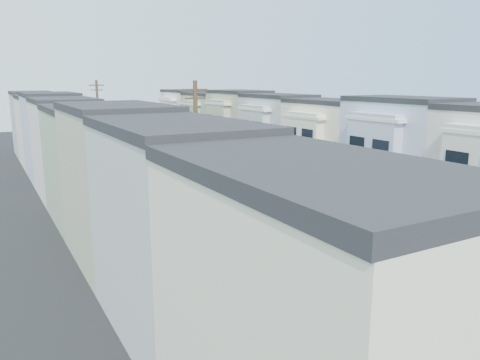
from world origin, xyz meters
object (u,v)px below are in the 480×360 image
object	(u,v)px
parked_right_a	(466,257)
tree_b	(248,184)
parked_left_c	(242,244)
parked_left_d	(170,201)
utility_pole_near	(197,164)
parked_right_d	(190,157)
utility_pole_far	(99,127)
parked_right_c	(240,175)
tree_far_r	(198,129)
fedex_truck	(256,190)
parked_right_b	(395,231)
tree_d	(124,140)
tree_e	(89,127)
tree_a	(373,245)
tree_c	(181,167)
lead_sedan	(216,179)
parked_left_b	(322,294)

from	to	relation	value
parked_right_a	tree_b	bearing A→B (deg)	153.23
parked_left_c	parked_left_d	bearing A→B (deg)	95.86
utility_pole_near	parked_right_d	distance (m)	29.84
utility_pole_far	parked_left_c	xyz separation A→B (m)	(1.40, -29.17, -4.41)
tree_b	parked_right_c	xyz separation A→B (m)	(11.20, 20.91, -4.36)
parked_left_c	parked_right_d	distance (m)	32.00
tree_far_r	utility_pole_near	size ratio (longest dim) A/B	0.55
fedex_truck	parked_right_b	bearing A→B (deg)	-69.46
tree_d	tree_e	distance (m)	15.15
tree_a	utility_pole_far	distance (m)	40.86
tree_a	tree_far_r	distance (m)	46.16
parked_left_d	tree_b	bearing A→B (deg)	-98.01
parked_right_c	parked_right_d	bearing A→B (deg)	88.07
tree_far_r	utility_pole_near	xyz separation A→B (m)	(-13.19, -29.36, 1.22)
utility_pole_near	fedex_truck	world-z (taller)	utility_pole_near
tree_c	parked_right_b	bearing A→B (deg)	-36.65
tree_c	utility_pole_near	bearing A→B (deg)	-89.96
parked_left_c	parked_right_d	bearing A→B (deg)	78.03
parked_right_c	parked_right_d	xyz separation A→B (m)	(0.00, 12.62, -0.04)
tree_c	parked_right_d	bearing A→B (deg)	65.66
tree_d	utility_pole_far	size ratio (longest dim) A/B	0.72
fedex_truck	tree_e	bearing A→B (deg)	109.30
tree_e	lead_sedan	world-z (taller)	tree_e
utility_pole_far	parked_left_b	world-z (taller)	utility_pole_far
parked_left_b	parked_right_d	world-z (taller)	parked_right_d
tree_far_r	tree_e	bearing A→B (deg)	170.90
tree_e	utility_pole_near	size ratio (longest dim) A/B	0.69
utility_pole_far	parked_right_a	world-z (taller)	utility_pole_far
lead_sedan	parked_right_a	size ratio (longest dim) A/B	0.99
parked_left_b	parked_left_c	size ratio (longest dim) A/B	1.08
tree_a	fedex_truck	bearing A→B (deg)	69.45
tree_b	parked_left_b	size ratio (longest dim) A/B	1.51
tree_d	parked_left_b	xyz separation A→B (m)	(1.40, -26.92, -4.14)
tree_b	parked_left_c	distance (m)	5.50
parked_left_b	parked_right_d	bearing A→B (deg)	79.37
parked_left_b	parked_left_d	distance (m)	19.11
utility_pole_far	lead_sedan	xyz separation A→B (m)	(8.37, -11.68, -4.45)
tree_c	parked_left_b	size ratio (longest dim) A/B	1.40
utility_pole_far	parked_left_c	distance (m)	29.53
tree_d	parked_right_d	xyz separation A→B (m)	(11.20, 10.97, -4.13)
fedex_truck	parked_left_b	xyz separation A→B (m)	(-6.22, -16.08, -0.82)
tree_e	parked_right_c	world-z (taller)	tree_e
tree_far_r	fedex_truck	size ratio (longest dim) A/B	0.98
tree_a	parked_right_b	xyz separation A→B (m)	(11.20, 9.06, -3.93)
tree_b	parked_right_b	distance (m)	12.04
fedex_truck	parked_right_d	world-z (taller)	fedex_truck
tree_c	parked_left_d	xyz separation A→B (m)	(1.40, 5.98, -3.93)
tree_c	utility_pole_far	world-z (taller)	utility_pole_far
tree_far_r	fedex_truck	distance (m)	24.65
lead_sedan	utility_pole_near	bearing A→B (deg)	-129.04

